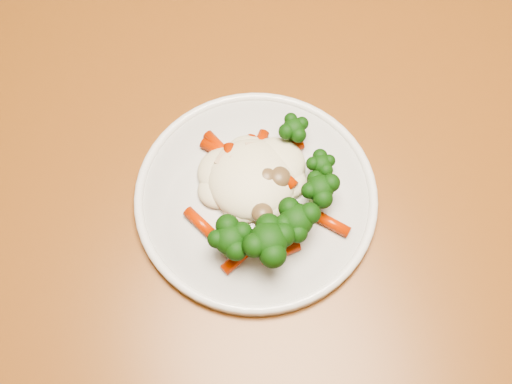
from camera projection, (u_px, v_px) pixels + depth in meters
dining_table at (311, 185)px, 0.81m from camera, size 1.41×1.03×0.75m
plate at (256, 197)px, 0.69m from camera, size 0.26×0.26×0.01m
meal at (267, 198)px, 0.66m from camera, size 0.17×0.19×0.06m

